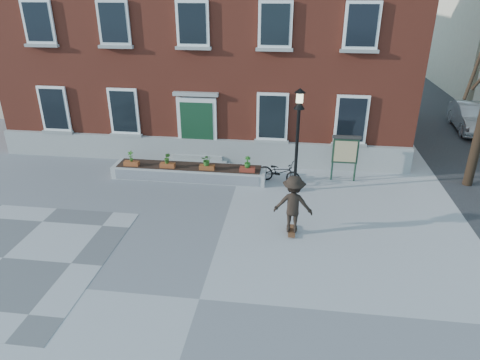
# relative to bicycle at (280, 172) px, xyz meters

# --- Properties ---
(ground) EXTENTS (100.00, 100.00, 0.00)m
(ground) POSITION_rel_bicycle_xyz_m (-1.65, -7.23, -0.46)
(ground) COLOR #9B9B9D
(ground) RESTS_ON ground
(checker_patch) EXTENTS (6.00, 6.00, 0.01)m
(checker_patch) POSITION_rel_bicycle_xyz_m (-7.65, -6.23, -0.46)
(checker_patch) COLOR #575759
(checker_patch) RESTS_ON ground
(bicycle) EXTENTS (1.86, 1.16, 0.92)m
(bicycle) POSITION_rel_bicycle_xyz_m (0.00, 0.00, 0.00)
(bicycle) COLOR black
(bicycle) RESTS_ON ground
(parked_car) EXTENTS (1.91, 4.50, 1.44)m
(parked_car) POSITION_rel_bicycle_xyz_m (9.86, 8.11, 0.26)
(parked_car) COLOR #B9BBBE
(parked_car) RESTS_ON ground
(brick_building) EXTENTS (18.40, 10.85, 12.60)m
(brick_building) POSITION_rel_bicycle_xyz_m (-3.65, 6.75, 5.84)
(brick_building) COLOR brown
(brick_building) RESTS_ON ground
(planter_assembly) EXTENTS (6.20, 1.12, 1.15)m
(planter_assembly) POSITION_rel_bicycle_xyz_m (-3.64, -0.05, -0.15)
(planter_assembly) COLOR beige
(planter_assembly) RESTS_ON ground
(lamp_post) EXTENTS (0.40, 0.40, 3.93)m
(lamp_post) POSITION_rel_bicycle_xyz_m (0.61, -0.67, 2.08)
(lamp_post) COLOR black
(lamp_post) RESTS_ON ground
(notice_board) EXTENTS (1.10, 0.16, 1.87)m
(notice_board) POSITION_rel_bicycle_xyz_m (2.51, 0.56, 0.80)
(notice_board) COLOR #193226
(notice_board) RESTS_ON ground
(skateboarder) EXTENTS (1.25, 0.78, 1.95)m
(skateboarder) POSITION_rel_bicycle_xyz_m (0.57, -3.74, 0.55)
(skateboarder) COLOR brown
(skateboarder) RESTS_ON ground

